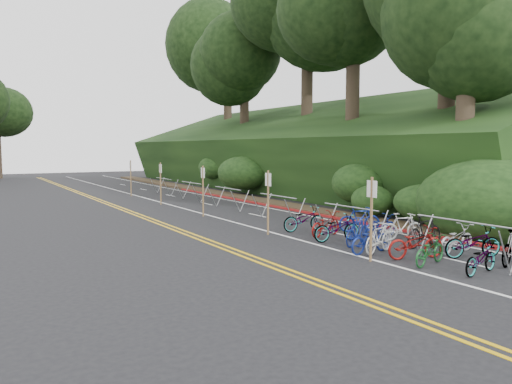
% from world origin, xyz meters
% --- Properties ---
extents(ground, '(120.00, 120.00, 0.00)m').
position_xyz_m(ground, '(0.00, 0.00, 0.00)').
color(ground, black).
rests_on(ground, ground).
extents(road_markings, '(7.47, 80.00, 0.01)m').
position_xyz_m(road_markings, '(0.63, 10.10, 0.00)').
color(road_markings, gold).
rests_on(road_markings, ground).
extents(red_curb, '(0.25, 28.00, 0.10)m').
position_xyz_m(red_curb, '(5.70, 12.00, 0.05)').
color(red_curb, maroon).
rests_on(red_curb, ground).
extents(embankment, '(14.30, 48.14, 9.11)m').
position_xyz_m(embankment, '(12.96, 19.04, 2.57)').
color(embankment, black).
rests_on(embankment, ground).
extents(tree_cluster, '(32.32, 53.94, 18.16)m').
position_xyz_m(tree_cluster, '(9.76, 22.04, 11.34)').
color(tree_cluster, '#2D2319').
rests_on(tree_cluster, ground).
extents(bike_rack_front, '(1.19, 3.23, 1.28)m').
position_xyz_m(bike_rack_front, '(2.80, -2.04, 0.94)').
color(bike_rack_front, gray).
rests_on(bike_rack_front, ground).
extents(bike_racks_rest, '(1.14, 23.00, 1.17)m').
position_xyz_m(bike_racks_rest, '(3.00, 13.00, 0.85)').
color(bike_racks_rest, gray).
rests_on(bike_racks_rest, ground).
extents(signpost_near, '(0.08, 0.40, 2.52)m').
position_xyz_m(signpost_near, '(0.81, -0.41, 1.44)').
color(signpost_near, brown).
rests_on(signpost_near, ground).
extents(signposts_rest, '(0.08, 18.40, 2.50)m').
position_xyz_m(signposts_rest, '(0.60, 14.00, 1.43)').
color(signposts_rest, brown).
rests_on(signposts_rest, ground).
extents(bike_front, '(0.79, 1.81, 0.92)m').
position_xyz_m(bike_front, '(1.61, 0.45, 0.46)').
color(bike_front, navy).
rests_on(bike_front, ground).
extents(bike_valet, '(3.27, 9.78, 1.09)m').
position_xyz_m(bike_valet, '(3.00, 0.73, 0.49)').
color(bike_valet, slate).
rests_on(bike_valet, ground).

